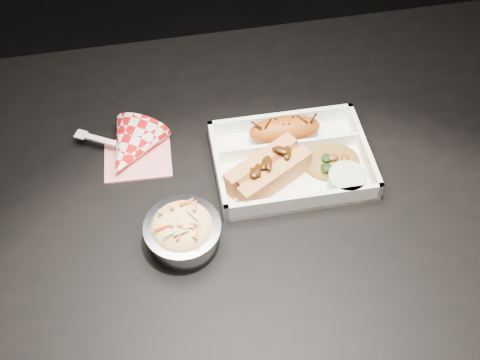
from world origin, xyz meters
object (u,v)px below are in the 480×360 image
Objects in this scene: dining_table at (257,222)px; napkin_fork at (130,149)px; fried_pastry at (285,130)px; foil_coleslaw_cup at (183,230)px; hotdog at (268,170)px; food_tray at (291,162)px.

napkin_fork is at bearing 150.29° from dining_table.
napkin_fork reaches higher than fried_pastry.
foil_coleslaw_cup reaches higher than napkin_fork.
dining_table is 9.89× the size of fried_pastry.
hotdog is at bearing 30.57° from foil_coleslaw_cup.
napkin_fork is (-0.21, 0.10, -0.02)m from hotdog.
hotdog is (-0.05, -0.08, 0.00)m from fried_pastry.
foil_coleslaw_cup is (-0.19, -0.17, 0.00)m from fried_pastry.
food_tray is at bearing 13.94° from napkin_fork.
napkin_fork is at bearing 176.41° from fried_pastry.
hotdog is 0.91× the size of napkin_fork.
foil_coleslaw_cup reaches higher than hotdog.
dining_table is 8.14× the size of hotdog.
fried_pastry is at bearing 55.99° from dining_table.
food_tray is at bearing 30.38° from foil_coleslaw_cup.
napkin_fork is (-0.19, 0.11, 0.11)m from dining_table.
napkin_fork is (-0.26, 0.07, 0.01)m from food_tray.
napkin_fork is (-0.26, 0.02, -0.01)m from fried_pastry.
dining_table is 0.19m from foil_coleslaw_cup.
napkin_fork is at bearing 165.46° from food_tray.
hotdog is 0.17m from foil_coleslaw_cup.
food_tray is 0.06m from hotdog.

